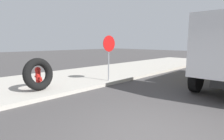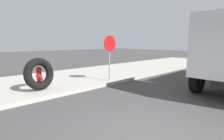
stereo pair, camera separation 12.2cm
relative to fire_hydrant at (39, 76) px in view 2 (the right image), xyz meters
The scene contains 4 objects.
sidewalk_curb 1.20m from the fire_hydrant, 88.33° to the left, with size 36.00×5.00×0.15m, color #ADA89E.
fire_hydrant is the anchor object (origin of this frame).
loose_tire 0.54m from the fire_hydrant, 109.94° to the right, with size 1.26×1.26×0.30m, color black.
stop_sign 3.37m from the fire_hydrant, 19.97° to the right, with size 0.76×0.08×2.18m.
Camera 2 is at (-2.85, -1.94, 2.01)m, focal length 28.49 mm.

